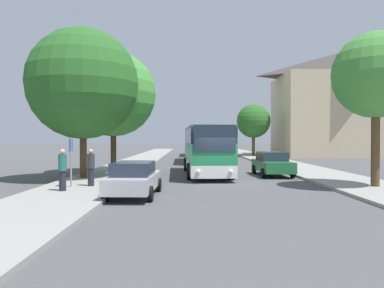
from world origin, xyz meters
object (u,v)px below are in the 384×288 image
(bus_stop_sign, at_px, (71,156))
(pedestrian_waiting_far, at_px, (63,170))
(tree_left_near, at_px, (83,84))
(bus_middle, at_px, (199,144))
(tree_left_far, at_px, (113,94))
(tree_right_mid, at_px, (253,121))
(pedestrian_waiting_near, at_px, (91,167))
(tree_right_near, at_px, (376,75))
(bus_front, at_px, (206,149))
(parked_car_left_curb, at_px, (134,178))
(bus_rear, at_px, (197,143))
(parked_car_right_near, at_px, (272,163))

(bus_stop_sign, height_order, pedestrian_waiting_far, bus_stop_sign)
(tree_left_near, bearing_deg, bus_middle, 66.43)
(pedestrian_waiting_far, bearing_deg, tree_left_far, 142.47)
(bus_stop_sign, distance_m, tree_left_far, 9.62)
(tree_left_far, relative_size, tree_right_mid, 1.25)
(pedestrian_waiting_far, bearing_deg, pedestrian_waiting_near, 118.38)
(bus_stop_sign, bearing_deg, tree_right_near, 0.53)
(bus_front, xyz_separation_m, parked_car_left_curb, (-3.53, -9.38, -0.96))
(bus_rear, height_order, parked_car_right_near, bus_rear)
(pedestrian_waiting_near, bearing_deg, bus_rear, 36.00)
(tree_left_far, distance_m, tree_right_near, 16.75)
(tree_left_far, bearing_deg, bus_middle, 62.38)
(bus_rear, bearing_deg, parked_car_right_near, -82.10)
(bus_front, relative_size, tree_left_near, 1.18)
(bus_middle, height_order, bus_rear, bus_middle)
(bus_rear, xyz_separation_m, parked_car_left_curb, (-3.61, -37.12, -1.03))
(bus_front, bearing_deg, parked_car_right_near, -11.77)
(bus_middle, xyz_separation_m, tree_left_near, (-7.33, -16.80, 3.79))
(bus_rear, xyz_separation_m, parked_car_right_near, (4.23, -28.47, -0.99))
(parked_car_right_near, bearing_deg, tree_right_mid, -98.36)
(tree_left_far, xyz_separation_m, tree_right_mid, (13.88, 22.34, -0.90))
(bus_middle, relative_size, tree_right_near, 1.58)
(parked_car_left_curb, distance_m, pedestrian_waiting_far, 3.33)
(bus_rear, height_order, tree_right_near, tree_right_near)
(parked_car_right_near, bearing_deg, parked_car_left_curb, 46.54)
(pedestrian_waiting_far, xyz_separation_m, tree_right_mid, (14.13, 32.38, 3.60))
(pedestrian_waiting_near, relative_size, tree_left_far, 0.21)
(parked_car_right_near, relative_size, tree_right_mid, 0.69)
(pedestrian_waiting_far, bearing_deg, tree_left_near, 150.44)
(bus_middle, relative_size, tree_right_mid, 1.74)
(bus_front, relative_size, pedestrian_waiting_far, 5.62)
(pedestrian_waiting_near, xyz_separation_m, tree_left_near, (-1.45, 3.86, 4.61))
(tree_left_near, distance_m, tree_left_far, 4.57)
(bus_rear, xyz_separation_m, bus_stop_sign, (-6.89, -35.18, -0.18))
(pedestrian_waiting_far, height_order, tree_right_near, tree_right_near)
(bus_middle, distance_m, pedestrian_waiting_near, 21.49)
(bus_middle, xyz_separation_m, tree_right_near, (7.92, -20.93, 3.62))
(pedestrian_waiting_near, xyz_separation_m, tree_left_far, (-0.56, 8.34, 4.53))
(pedestrian_waiting_far, xyz_separation_m, tree_left_far, (0.25, 10.04, 4.50))
(tree_right_mid, bearing_deg, parked_car_right_near, -97.09)
(pedestrian_waiting_far, relative_size, tree_left_far, 0.22)
(tree_left_near, bearing_deg, pedestrian_waiting_near, -69.42)
(pedestrian_waiting_near, bearing_deg, tree_right_near, -45.29)
(bus_middle, xyz_separation_m, tree_left_far, (-6.44, -12.31, 3.72))
(tree_left_near, bearing_deg, parked_car_left_curb, -57.97)
(tree_left_far, bearing_deg, parked_car_right_near, -10.68)
(bus_middle, bearing_deg, pedestrian_waiting_far, -107.64)
(parked_car_right_near, bearing_deg, bus_middle, -74.22)
(tree_right_near, bearing_deg, pedestrian_waiting_near, 178.84)
(bus_front, height_order, bus_stop_sign, bus_front)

